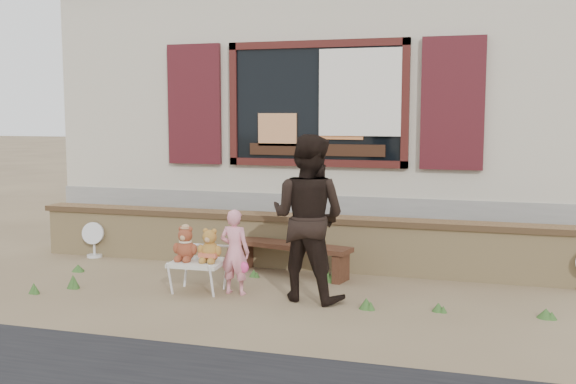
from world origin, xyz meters
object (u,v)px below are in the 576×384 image
(teddy_bear_left, at_px, (186,243))
(child, at_px, (235,252))
(adult, at_px, (308,218))
(teddy_bear_right, at_px, (210,245))
(bench, at_px, (291,252))
(folding_chair, at_px, (198,264))

(teddy_bear_left, height_order, child, child)
(child, height_order, adult, adult)
(teddy_bear_right, bearing_deg, teddy_bear_left, -180.00)
(bench, relative_size, folding_chair, 2.68)
(folding_chair, distance_m, teddy_bear_right, 0.26)
(teddy_bear_left, bearing_deg, teddy_bear_right, 0.00)
(bench, bearing_deg, adult, -50.65)
(folding_chair, bearing_deg, teddy_bear_right, 0.00)
(bench, relative_size, teddy_bear_right, 4.16)
(adult, bearing_deg, teddy_bear_left, 15.06)
(folding_chair, bearing_deg, adult, 0.62)
(teddy_bear_right, distance_m, adult, 1.12)
(adult, bearing_deg, teddy_bear_right, 15.20)
(folding_chair, bearing_deg, bench, 50.96)
(teddy_bear_left, relative_size, child, 0.41)
(bench, xyz_separation_m, teddy_bear_left, (-0.89, -1.02, 0.25))
(teddy_bear_right, relative_size, adult, 0.22)
(bench, bearing_deg, teddy_bear_right, -107.99)
(folding_chair, xyz_separation_m, teddy_bear_left, (-0.14, -0.01, 0.22))
(teddy_bear_left, height_order, adult, adult)
(folding_chair, height_order, teddy_bear_right, teddy_bear_right)
(child, bearing_deg, bench, -104.05)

